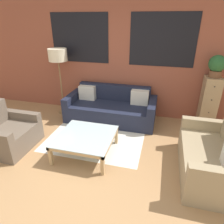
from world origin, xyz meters
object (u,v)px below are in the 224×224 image
at_px(settee_vintage, 213,158).
at_px(drawer_cabinet, 209,103).
at_px(coffee_table, 86,138).
at_px(potted_plant, 217,65).
at_px(couch_dark, 111,109).
at_px(floor_lamp, 58,57).
at_px(armchair_corner, 8,134).

bearing_deg(settee_vintage, drawer_cabinet, 85.07).
distance_m(settee_vintage, coffee_table, 2.07).
height_order(settee_vintage, potted_plant, potted_plant).
bearing_deg(drawer_cabinet, potted_plant, 90.00).
distance_m(couch_dark, floor_lamp, 1.72).
bearing_deg(floor_lamp, coffee_table, -50.83).
height_order(coffee_table, floor_lamp, floor_lamp).
bearing_deg(coffee_table, couch_dark, 86.58).
height_order(settee_vintage, coffee_table, settee_vintage).
height_order(settee_vintage, floor_lamp, floor_lamp).
height_order(couch_dark, potted_plant, potted_plant).
xyz_separation_m(settee_vintage, armchair_corner, (-3.55, -0.16, -0.03)).
relative_size(couch_dark, potted_plant, 4.65).
height_order(armchair_corner, floor_lamp, floor_lamp).
bearing_deg(floor_lamp, couch_dark, -3.33).
bearing_deg(settee_vintage, armchair_corner, -177.43).
xyz_separation_m(coffee_table, floor_lamp, (-1.21, 1.49, 1.09)).
relative_size(settee_vintage, potted_plant, 3.30).
bearing_deg(armchair_corner, potted_plant, 26.03).
xyz_separation_m(armchair_corner, coffee_table, (1.48, 0.17, 0.04)).
bearing_deg(drawer_cabinet, settee_vintage, -94.93).
relative_size(couch_dark, floor_lamp, 1.29).
height_order(couch_dark, settee_vintage, settee_vintage).
relative_size(drawer_cabinet, potted_plant, 2.55).
bearing_deg(potted_plant, couch_dark, -174.18).
distance_m(couch_dark, potted_plant, 2.40).
xyz_separation_m(settee_vintage, potted_plant, (0.14, 1.64, 1.07)).
relative_size(coffee_table, potted_plant, 2.18).
bearing_deg(floor_lamp, settee_vintage, -24.60).
relative_size(settee_vintage, coffee_table, 1.51).
xyz_separation_m(coffee_table, potted_plant, (2.21, 1.63, 1.06)).
distance_m(floor_lamp, drawer_cabinet, 3.53).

